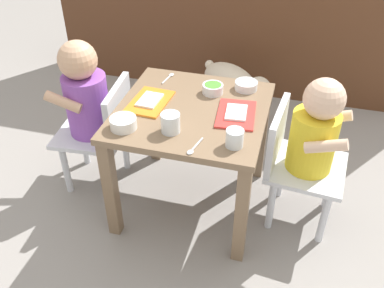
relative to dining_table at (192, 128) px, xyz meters
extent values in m
plane|color=gray|center=(0.00, 0.00, -0.38)|extent=(7.00, 7.00, 0.00)
cube|color=#56331E|center=(0.00, 1.13, 0.11)|extent=(2.17, 0.31, 0.97)
cube|color=#7A6047|center=(0.00, 0.00, 0.07)|extent=(0.55, 0.55, 0.03)
cube|color=#7A6047|center=(-0.24, -0.25, -0.16)|extent=(0.04, 0.04, 0.44)
cube|color=#7A6047|center=(0.24, -0.25, -0.16)|extent=(0.04, 0.04, 0.44)
cube|color=#7A6047|center=(-0.24, 0.25, -0.16)|extent=(0.04, 0.04, 0.44)
cube|color=#7A6047|center=(0.24, 0.25, -0.16)|extent=(0.04, 0.04, 0.44)
cube|color=silver|center=(-0.44, 0.02, -0.12)|extent=(0.30, 0.30, 0.02)
cube|color=silver|center=(-0.32, 0.03, 0.00)|extent=(0.05, 0.27, 0.22)
cylinder|color=purple|center=(-0.44, 0.02, 0.02)|extent=(0.17, 0.17, 0.25)
sphere|color=tan|center=(-0.45, 0.02, 0.21)|extent=(0.15, 0.15, 0.15)
cylinder|color=silver|center=(-0.55, 0.11, -0.25)|extent=(0.03, 0.03, 0.25)
cylinder|color=silver|center=(-0.54, -0.08, -0.25)|extent=(0.03, 0.03, 0.25)
cylinder|color=silver|center=(-0.35, 0.13, -0.25)|extent=(0.03, 0.03, 0.25)
cylinder|color=silver|center=(-0.34, -0.07, -0.25)|extent=(0.03, 0.03, 0.25)
cylinder|color=tan|center=(-0.50, 0.12, 0.08)|extent=(0.15, 0.05, 0.09)
cylinder|color=tan|center=(-0.48, -0.08, 0.08)|extent=(0.15, 0.05, 0.09)
cube|color=silver|center=(0.44, 0.02, -0.12)|extent=(0.31, 0.31, 0.02)
cube|color=silver|center=(0.32, 0.04, 0.00)|extent=(0.05, 0.27, 0.22)
cylinder|color=yellow|center=(0.44, 0.02, 0.00)|extent=(0.17, 0.17, 0.23)
sphere|color=beige|center=(0.45, 0.02, 0.18)|extent=(0.14, 0.14, 0.14)
cylinder|color=silver|center=(0.53, -0.08, -0.25)|extent=(0.03, 0.03, 0.25)
cylinder|color=silver|center=(0.55, 0.11, -0.25)|extent=(0.03, 0.03, 0.25)
cylinder|color=silver|center=(0.34, -0.07, -0.25)|extent=(0.03, 0.03, 0.25)
cylinder|color=silver|center=(0.35, 0.13, -0.25)|extent=(0.03, 0.03, 0.25)
cylinder|color=beige|center=(0.48, -0.07, 0.06)|extent=(0.15, 0.05, 0.09)
cylinder|color=beige|center=(0.50, 0.11, 0.06)|extent=(0.15, 0.05, 0.09)
ellipsoid|color=beige|center=(0.02, 0.69, -0.16)|extent=(0.40, 0.36, 0.18)
sphere|color=beige|center=(0.18, 0.57, -0.12)|extent=(0.12, 0.12, 0.12)
sphere|color=black|center=(0.22, 0.54, -0.12)|extent=(0.06, 0.06, 0.06)
torus|color=green|center=(0.15, 0.59, -0.13)|extent=(0.09, 0.10, 0.11)
sphere|color=beige|center=(-0.12, 0.79, -0.12)|extent=(0.05, 0.05, 0.05)
cylinder|color=beige|center=(0.06, 0.59, -0.31)|extent=(0.04, 0.04, 0.14)
cylinder|color=beige|center=(0.13, 0.68, -0.31)|extent=(0.04, 0.04, 0.14)
cylinder|color=beige|center=(-0.09, 0.70, -0.31)|extent=(0.04, 0.04, 0.14)
cylinder|color=beige|center=(-0.03, 0.79, -0.31)|extent=(0.04, 0.04, 0.14)
cube|color=orange|center=(-0.16, 0.00, 0.09)|extent=(0.14, 0.21, 0.01)
cube|color=white|center=(-0.16, 0.00, 0.10)|extent=(0.08, 0.11, 0.01)
cube|color=red|center=(0.16, 0.00, 0.09)|extent=(0.15, 0.21, 0.01)
cube|color=white|center=(0.16, 0.00, 0.10)|extent=(0.08, 0.11, 0.01)
cylinder|color=white|center=(0.19, -0.18, 0.11)|extent=(0.06, 0.06, 0.06)
cylinder|color=silver|center=(0.19, -0.18, 0.10)|extent=(0.05, 0.05, 0.03)
cylinder|color=white|center=(-0.03, -0.16, 0.12)|extent=(0.07, 0.07, 0.07)
cylinder|color=silver|center=(-0.03, -0.16, 0.10)|extent=(0.06, 0.06, 0.03)
cylinder|color=white|center=(-0.19, -0.18, 0.10)|extent=(0.09, 0.09, 0.04)
cylinder|color=#D84C33|center=(-0.19, -0.18, 0.12)|extent=(0.08, 0.08, 0.01)
cylinder|color=white|center=(0.05, 0.13, 0.10)|extent=(0.08, 0.08, 0.04)
cylinder|color=#4C8C33|center=(0.05, 0.13, 0.12)|extent=(0.07, 0.07, 0.01)
cylinder|color=white|center=(0.17, 0.20, 0.10)|extent=(0.09, 0.09, 0.03)
cylinder|color=#B26633|center=(0.17, 0.20, 0.11)|extent=(0.07, 0.07, 0.01)
cylinder|color=silver|center=(0.08, -0.21, 0.09)|extent=(0.02, 0.07, 0.01)
ellipsoid|color=silver|center=(0.06, -0.26, 0.09)|extent=(0.03, 0.03, 0.01)
cylinder|color=silver|center=(-0.16, 0.19, 0.09)|extent=(0.02, 0.08, 0.01)
ellipsoid|color=silver|center=(-0.15, 0.23, 0.09)|extent=(0.02, 0.03, 0.01)
camera|label=1|loc=(0.35, -1.28, 0.91)|focal=39.78mm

